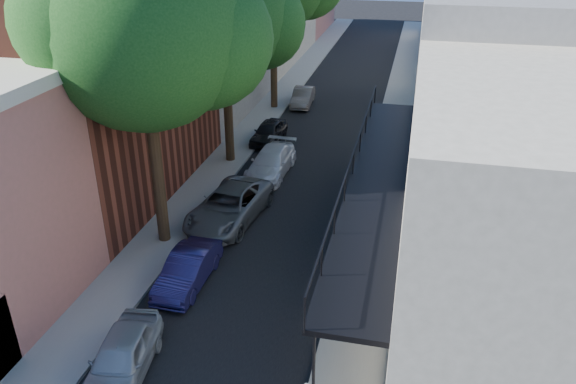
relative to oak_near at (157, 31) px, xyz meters
The scene contains 13 objects.
road_surface 21.52m from the oak_near, 80.32° to the left, with size 6.00×64.00×0.01m, color black.
sidewalk_left 21.24m from the oak_near, 91.84° to the left, with size 2.00×64.00×0.12m, color gray.
sidewalk_right 22.47m from the oak_near, 69.53° to the left, with size 2.00×64.00×0.12m, color gray.
buildings_left 19.65m from the oak_near, 107.78° to the left, with size 10.10×59.10×12.00m.
buildings_right 23.12m from the oak_near, 57.26° to the left, with size 9.80×55.00×10.00m.
oak_near is the anchor object (origin of this frame).
oak_mid 8.01m from the oak_near, 90.37° to the left, with size 6.60×6.00×10.20m.
parked_car_a 10.19m from the oak_near, 78.68° to the right, with size 1.45×3.60×1.23m, color #929AA2.
parked_car_b 7.91m from the oak_near, 60.11° to the right, with size 1.23×3.52×1.16m, color #181647.
parked_car_c 7.58m from the oak_near, 51.38° to the left, with size 2.26×4.90×1.36m, color slate.
parked_car_d 10.09m from the oak_near, 73.69° to the left, with size 1.72×4.22×1.22m, color silver.
parked_car_e 13.09m from the oak_near, 85.95° to the left, with size 1.37×3.41×1.16m, color black.
parked_car_f 19.25m from the oak_near, 85.99° to the left, with size 1.21×3.48×1.15m, color slate.
Camera 1 is at (4.98, -6.94, 11.25)m, focal length 35.00 mm.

